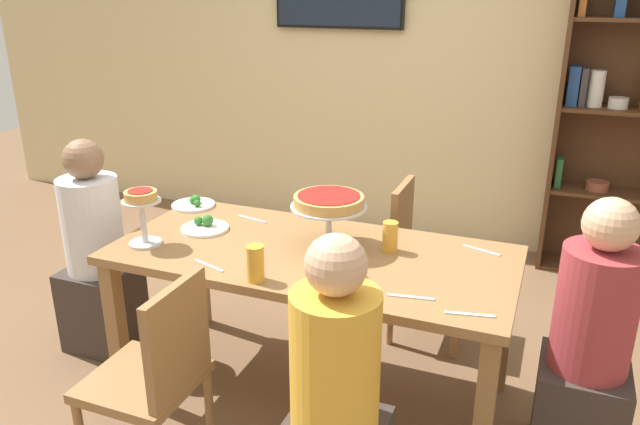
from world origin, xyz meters
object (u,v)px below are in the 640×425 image
at_px(deep_dish_pizza_stand, 329,204).
at_px(cutlery_fork_far, 411,297).
at_px(chair_near_left, 157,373).
at_px(beer_glass_amber_spare, 255,263).
at_px(chair_far_right, 420,254).
at_px(cutlery_knife_near, 252,219).
at_px(dining_table, 312,269).
at_px(water_glass_clear_near, 346,265).
at_px(cutlery_spare_fork, 470,314).
at_px(beer_glass_amber_short, 321,266).
at_px(cutlery_fork_near, 481,250).
at_px(beer_glass_amber_tall, 390,237).
at_px(personal_pizza_stand, 142,207).
at_px(salad_plate_near_diner, 205,226).
at_px(diner_head_west, 97,262).
at_px(salad_plate_far_diner, 194,204).
at_px(cutlery_knife_far, 209,266).
at_px(diner_head_east, 587,357).

relative_size(deep_dish_pizza_stand, cutlery_fork_far, 1.91).
relative_size(chair_near_left, beer_glass_amber_spare, 5.79).
height_order(chair_far_right, cutlery_knife_near, chair_far_right).
relative_size(dining_table, water_glass_clear_near, 19.87).
xyz_separation_m(cutlery_knife_near, cutlery_spare_fork, (1.18, -0.57, 0.00)).
distance_m(beer_glass_amber_short, cutlery_spare_fork, 0.61).
distance_m(beer_glass_amber_short, cutlery_fork_near, 0.78).
relative_size(chair_far_right, beer_glass_amber_tall, 6.31).
distance_m(beer_glass_amber_spare, water_glass_clear_near, 0.37).
distance_m(personal_pizza_stand, salad_plate_near_diner, 0.34).
xyz_separation_m(diner_head_west, deep_dish_pizza_stand, (1.26, 0.11, 0.45)).
bearing_deg(beer_glass_amber_short, personal_pizza_stand, 176.68).
bearing_deg(salad_plate_far_diner, chair_far_right, 18.96).
xyz_separation_m(deep_dish_pizza_stand, personal_pizza_stand, (-0.79, -0.29, -0.02)).
bearing_deg(beer_glass_amber_spare, beer_glass_amber_tall, 48.76).
bearing_deg(chair_near_left, cutlery_knife_far, 1.73).
bearing_deg(cutlery_spare_fork, chair_near_left, -170.14).
bearing_deg(beer_glass_amber_spare, cutlery_knife_far, 169.91).
distance_m(diner_head_east, beer_glass_amber_short, 1.10).
distance_m(deep_dish_pizza_stand, beer_glass_amber_short, 0.38).
height_order(beer_glass_amber_tall, cutlery_fork_far, beer_glass_amber_tall).
xyz_separation_m(deep_dish_pizza_stand, water_glass_clear_near, (0.17, -0.26, -0.16)).
distance_m(dining_table, cutlery_knife_near, 0.51).
relative_size(water_glass_clear_near, cutlery_spare_fork, 0.50).
xyz_separation_m(beer_glass_amber_spare, cutlery_fork_far, (0.62, 0.09, -0.07)).
bearing_deg(cutlery_spare_fork, water_glass_clear_near, 153.72).
bearing_deg(cutlery_fork_near, cutlery_knife_near, 19.56).
relative_size(diner_head_east, cutlery_knife_far, 6.39).
bearing_deg(salad_plate_far_diner, cutlery_fork_far, -23.55).
distance_m(cutlery_knife_near, cutlery_knife_far, 0.57).
height_order(personal_pizza_stand, salad_plate_near_diner, personal_pizza_stand).
xyz_separation_m(dining_table, personal_pizza_stand, (-0.74, -0.21, 0.27)).
relative_size(chair_far_right, beer_glass_amber_short, 6.65).
bearing_deg(cutlery_fork_far, diner_head_east, 10.52).
relative_size(chair_near_left, personal_pizza_stand, 3.35).
xyz_separation_m(deep_dish_pizza_stand, cutlery_knife_far, (-0.40, -0.39, -0.20)).
xyz_separation_m(salad_plate_far_diner, cutlery_knife_near, (0.38, -0.06, -0.01)).
bearing_deg(water_glass_clear_near, diner_head_east, 8.51).
bearing_deg(diner_head_east, beer_glass_amber_tall, -10.70).
relative_size(deep_dish_pizza_stand, salad_plate_far_diner, 1.50).
xyz_separation_m(personal_pizza_stand, cutlery_spare_fork, (1.49, -0.11, -0.18)).
height_order(diner_head_west, cutlery_fork_near, diner_head_west).
distance_m(water_glass_clear_near, cutlery_knife_near, 0.78).
distance_m(dining_table, beer_glass_amber_tall, 0.38).
height_order(chair_far_right, beer_glass_amber_short, same).
distance_m(diner_head_west, diner_head_east, 2.39).
height_order(deep_dish_pizza_stand, cutlery_knife_far, deep_dish_pizza_stand).
bearing_deg(beer_glass_amber_spare, dining_table, 74.12).
bearing_deg(personal_pizza_stand, cutlery_knife_far, -13.94).
xyz_separation_m(cutlery_fork_near, cutlery_knife_near, (-1.14, -0.03, 0.00)).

